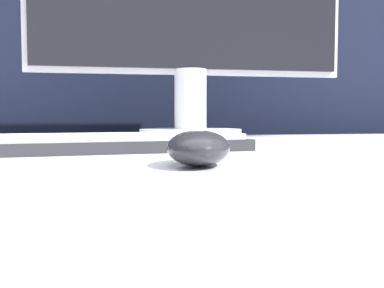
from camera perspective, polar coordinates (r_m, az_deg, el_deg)
partition_panel at (r=1.24m, az=-5.14°, el=-2.47°), size 5.00×0.03×1.31m
computer_mouse_near at (r=0.44m, az=0.81°, el=-0.48°), size 0.08×0.12×0.04m
keyboard at (r=0.63m, az=-9.30°, el=0.17°), size 0.37×0.17×0.02m
monitor at (r=1.01m, az=-0.22°, el=17.55°), size 0.69×0.22×0.53m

